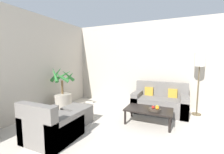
{
  "coord_description": "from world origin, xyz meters",
  "views": [
    {
      "loc": [
        0.42,
        1.56,
        1.5
      ],
      "look_at": [
        -1.34,
        5.46,
        1.0
      ],
      "focal_mm": 24.0,
      "sensor_mm": 36.0,
      "label": 1
    }
  ],
  "objects_px": {
    "floor_lamp": "(200,64)",
    "ottoman": "(77,115)",
    "armchair": "(52,127)",
    "sofa_loveseat": "(160,102)",
    "orange_fruit": "(157,108)",
    "fruit_bowl": "(155,109)",
    "potted_palm": "(63,97)",
    "coffee_table": "(149,110)",
    "apple_red": "(153,107)",
    "apple_green": "(157,107)"
  },
  "relations": [
    {
      "from": "coffee_table",
      "to": "orange_fruit",
      "type": "height_order",
      "value": "orange_fruit"
    },
    {
      "from": "sofa_loveseat",
      "to": "armchair",
      "type": "relative_size",
      "value": 1.72
    },
    {
      "from": "coffee_table",
      "to": "apple_green",
      "type": "distance_m",
      "value": 0.23
    },
    {
      "from": "sofa_loveseat",
      "to": "apple_red",
      "type": "xyz_separation_m",
      "value": [
        -0.03,
        -0.99,
        0.15
      ]
    },
    {
      "from": "coffee_table",
      "to": "armchair",
      "type": "distance_m",
      "value": 2.11
    },
    {
      "from": "coffee_table",
      "to": "ottoman",
      "type": "height_order",
      "value": "ottoman"
    },
    {
      "from": "fruit_bowl",
      "to": "apple_red",
      "type": "xyz_separation_m",
      "value": [
        -0.03,
        -0.03,
        0.06
      ]
    },
    {
      "from": "fruit_bowl",
      "to": "armchair",
      "type": "distance_m",
      "value": 2.18
    },
    {
      "from": "sofa_loveseat",
      "to": "orange_fruit",
      "type": "relative_size",
      "value": 16.66
    },
    {
      "from": "coffee_table",
      "to": "apple_green",
      "type": "height_order",
      "value": "apple_green"
    },
    {
      "from": "coffee_table",
      "to": "armchair",
      "type": "height_order",
      "value": "armchair"
    },
    {
      "from": "sofa_loveseat",
      "to": "orange_fruit",
      "type": "bearing_deg",
      "value": -86.31
    },
    {
      "from": "apple_red",
      "to": "apple_green",
      "type": "relative_size",
      "value": 1.01
    },
    {
      "from": "sofa_loveseat",
      "to": "apple_green",
      "type": "distance_m",
      "value": 0.92
    },
    {
      "from": "apple_red",
      "to": "fruit_bowl",
      "type": "bearing_deg",
      "value": 42.36
    },
    {
      "from": "potted_palm",
      "to": "orange_fruit",
      "type": "xyz_separation_m",
      "value": [
        2.64,
        0.05,
        0.02
      ]
    },
    {
      "from": "apple_green",
      "to": "orange_fruit",
      "type": "height_order",
      "value": "orange_fruit"
    },
    {
      "from": "apple_red",
      "to": "orange_fruit",
      "type": "distance_m",
      "value": 0.09
    },
    {
      "from": "sofa_loveseat",
      "to": "armchair",
      "type": "bearing_deg",
      "value": -124.74
    },
    {
      "from": "armchair",
      "to": "ottoman",
      "type": "xyz_separation_m",
      "value": [
        -0.03,
        0.82,
        -0.06
      ]
    },
    {
      "from": "apple_red",
      "to": "ottoman",
      "type": "height_order",
      "value": "apple_red"
    },
    {
      "from": "coffee_table",
      "to": "sofa_loveseat",
      "type": "bearing_deg",
      "value": 81.16
    },
    {
      "from": "ottoman",
      "to": "apple_red",
      "type": "bearing_deg",
      "value": 18.87
    },
    {
      "from": "floor_lamp",
      "to": "armchair",
      "type": "bearing_deg",
      "value": -135.04
    },
    {
      "from": "orange_fruit",
      "to": "sofa_loveseat",
      "type": "bearing_deg",
      "value": 93.69
    },
    {
      "from": "fruit_bowl",
      "to": "orange_fruit",
      "type": "height_order",
      "value": "orange_fruit"
    },
    {
      "from": "floor_lamp",
      "to": "armchair",
      "type": "distance_m",
      "value": 3.85
    },
    {
      "from": "orange_fruit",
      "to": "armchair",
      "type": "xyz_separation_m",
      "value": [
        -1.72,
        -1.36,
        -0.19
      ]
    },
    {
      "from": "coffee_table",
      "to": "floor_lamp",
      "type": "bearing_deg",
      "value": 45.82
    },
    {
      "from": "coffee_table",
      "to": "armchair",
      "type": "xyz_separation_m",
      "value": [
        -1.51,
        -1.47,
        -0.06
      ]
    },
    {
      "from": "apple_red",
      "to": "sofa_loveseat",
      "type": "bearing_deg",
      "value": 88.5
    },
    {
      "from": "sofa_loveseat",
      "to": "coffee_table",
      "type": "height_order",
      "value": "sofa_loveseat"
    },
    {
      "from": "fruit_bowl",
      "to": "apple_red",
      "type": "height_order",
      "value": "apple_red"
    },
    {
      "from": "potted_palm",
      "to": "ottoman",
      "type": "distance_m",
      "value": 1.04
    },
    {
      "from": "apple_green",
      "to": "ottoman",
      "type": "height_order",
      "value": "apple_green"
    },
    {
      "from": "floor_lamp",
      "to": "fruit_bowl",
      "type": "distance_m",
      "value": 1.82
    },
    {
      "from": "floor_lamp",
      "to": "ottoman",
      "type": "distance_m",
      "value": 3.39
    },
    {
      "from": "sofa_loveseat",
      "to": "ottoman",
      "type": "xyz_separation_m",
      "value": [
        -1.68,
        -1.56,
        -0.09
      ]
    },
    {
      "from": "armchair",
      "to": "fruit_bowl",
      "type": "bearing_deg",
      "value": 40.53
    },
    {
      "from": "floor_lamp",
      "to": "fruit_bowl",
      "type": "height_order",
      "value": "floor_lamp"
    },
    {
      "from": "apple_green",
      "to": "floor_lamp",
      "type": "bearing_deg",
      "value": 51.3
    },
    {
      "from": "floor_lamp",
      "to": "coffee_table",
      "type": "height_order",
      "value": "floor_lamp"
    },
    {
      "from": "apple_red",
      "to": "coffee_table",
      "type": "bearing_deg",
      "value": 142.88
    },
    {
      "from": "potted_palm",
      "to": "floor_lamp",
      "type": "relative_size",
      "value": 0.78
    },
    {
      "from": "apple_red",
      "to": "ottoman",
      "type": "xyz_separation_m",
      "value": [
        -1.66,
        -0.57,
        -0.24
      ]
    },
    {
      "from": "sofa_loveseat",
      "to": "coffee_table",
      "type": "distance_m",
      "value": 0.92
    },
    {
      "from": "floor_lamp",
      "to": "apple_red",
      "type": "bearing_deg",
      "value": -128.91
    },
    {
      "from": "coffee_table",
      "to": "apple_green",
      "type": "relative_size",
      "value": 15.56
    },
    {
      "from": "potted_palm",
      "to": "armchair",
      "type": "bearing_deg",
      "value": -54.85
    },
    {
      "from": "potted_palm",
      "to": "coffee_table",
      "type": "relative_size",
      "value": 1.23
    }
  ]
}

